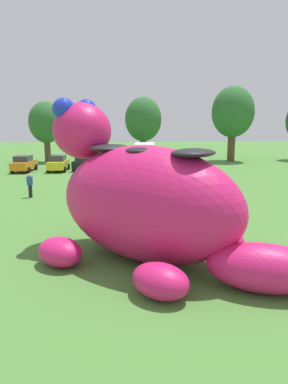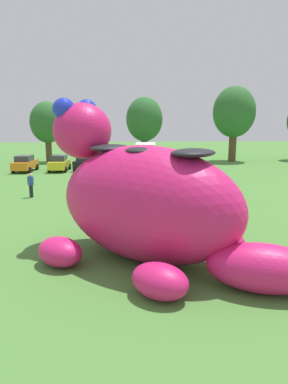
# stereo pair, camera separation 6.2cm
# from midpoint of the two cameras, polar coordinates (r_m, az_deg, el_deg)

# --- Properties ---
(ground_plane) EXTENTS (160.00, 160.00, 0.00)m
(ground_plane) POSITION_cam_midpoint_polar(r_m,az_deg,el_deg) (14.32, 2.22, -9.91)
(ground_plane) COLOR #4C8438
(giant_inflatable_creature) EXTENTS (11.44, 8.71, 6.17)m
(giant_inflatable_creature) POSITION_cam_midpoint_polar(r_m,az_deg,el_deg) (13.09, 0.33, -1.61)
(giant_inflatable_creature) COLOR #E01E6B
(giant_inflatable_creature) RESTS_ON ground
(car_orange) EXTENTS (2.17, 4.21, 1.72)m
(car_orange) POSITION_cam_midpoint_polar(r_m,az_deg,el_deg) (39.22, -19.13, 4.43)
(car_orange) COLOR orange
(car_orange) RESTS_ON ground
(car_yellow) EXTENTS (2.07, 4.16, 1.72)m
(car_yellow) POSITION_cam_midpoint_polar(r_m,az_deg,el_deg) (38.62, -13.91, 4.63)
(car_yellow) COLOR yellow
(car_yellow) RESTS_ON ground
(car_black) EXTENTS (2.53, 4.35, 1.72)m
(car_black) POSITION_cam_midpoint_polar(r_m,az_deg,el_deg) (38.90, -9.75, 4.84)
(car_black) COLOR black
(car_black) RESTS_ON ground
(box_truck) EXTENTS (2.82, 6.55, 2.95)m
(box_truck) POSITION_cam_midpoint_polar(r_m,az_deg,el_deg) (38.28, 0.06, 6.02)
(box_truck) COLOR #333842
(box_truck) RESTS_ON ground
(tree_left) EXTENTS (4.39, 4.39, 7.79)m
(tree_left) POSITION_cam_midpoint_polar(r_m,az_deg,el_deg) (47.23, -15.79, 10.87)
(tree_left) COLOR brown
(tree_left) RESTS_ON ground
(tree_mid_left) EXTENTS (4.71, 4.71, 8.37)m
(tree_mid_left) POSITION_cam_midpoint_polar(r_m,az_deg,el_deg) (45.98, -0.16, 11.76)
(tree_mid_left) COLOR brown
(tree_mid_left) RESTS_ON ground
(tree_centre_left) EXTENTS (5.52, 5.52, 9.80)m
(tree_centre_left) POSITION_cam_midpoint_polar(r_m,az_deg,el_deg) (48.28, 14.32, 12.51)
(tree_centre_left) COLOR brown
(tree_centre_left) RESTS_ON ground
(spectator_near_inflatable) EXTENTS (0.38, 0.26, 1.71)m
(spectator_near_inflatable) POSITION_cam_midpoint_polar(r_m,az_deg,el_deg) (29.98, -7.98, 2.96)
(spectator_near_inflatable) COLOR #2D334C
(spectator_near_inflatable) RESTS_ON ground
(spectator_by_cars) EXTENTS (0.38, 0.26, 1.71)m
(spectator_by_cars) POSITION_cam_midpoint_polar(r_m,az_deg,el_deg) (25.52, -18.24, 1.02)
(spectator_by_cars) COLOR black
(spectator_by_cars) RESTS_ON ground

